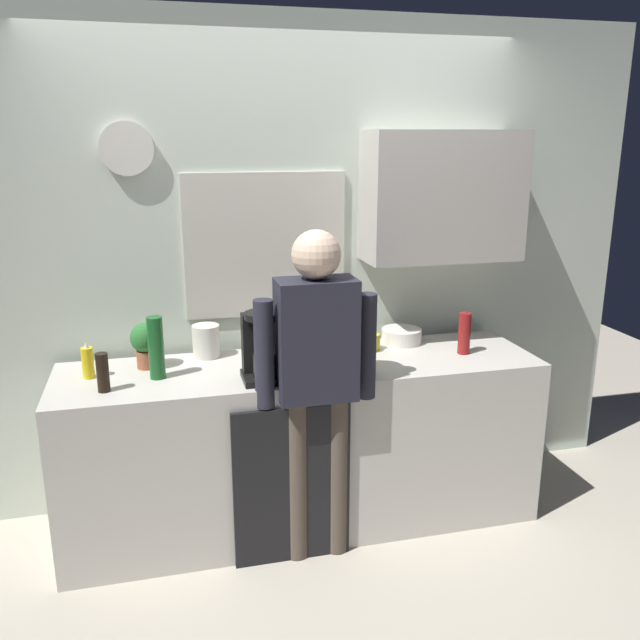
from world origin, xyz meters
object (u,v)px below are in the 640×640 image
Objects in this scene: bottle_olive_oil at (356,333)px; storage_canister at (206,341)px; bottle_red_vinegar at (464,333)px; bottle_dark_sauce at (103,372)px; cup_yellow_cup at (374,342)px; potted_plant at (146,342)px; bottle_green_wine at (156,348)px; dish_soap at (88,362)px; person_at_sink at (316,371)px; mixing_bowl at (401,336)px; coffee_maker at (262,349)px; bottle_clear_soda at (358,345)px; bottle_amber_beer at (312,346)px.

bottle_olive_oil reaches higher than storage_canister.
bottle_red_vinegar is 1.22× the size of bottle_dark_sauce.
potted_plant reaches higher than cup_yellow_cup.
bottle_olive_oil reaches higher than bottle_dark_sauce.
bottle_dark_sauce is 0.27m from bottle_green_wine.
person_at_sink is (1.03, -0.36, -0.01)m from dish_soap.
person_at_sink reaches higher than bottle_dark_sauce.
potted_plant is at bearing -162.12° from storage_canister.
bottle_green_wine is at bearing -14.13° from dish_soap.
bottle_red_vinegar is 1.00× the size of mixing_bowl.
coffee_maker is 1.83× the size of bottle_dark_sauce.
potted_plant is (-1.06, 0.07, 0.01)m from bottle_olive_oil.
bottle_clear_soda is 1.56× the size of dish_soap.
potted_plant is (-1.18, -0.00, 0.09)m from cup_yellow_cup.
person_at_sink is (-0.61, -0.52, 0.03)m from mixing_bowl.
bottle_green_wine is 1.01m from bottle_olive_oil.
bottle_olive_oil is 2.94× the size of cup_yellow_cup.
potted_plant reaches higher than bottle_red_vinegar.
mixing_bowl is (0.84, 0.36, -0.11)m from coffee_maker.
cup_yellow_cup is 1.45m from dish_soap.
bottle_olive_oil is 0.31m from bottle_amber_beer.
mixing_bowl is 1.65m from dish_soap.
person_at_sink is (0.46, -0.54, -0.02)m from storage_canister.
bottle_clear_soda is at bearing -30.84° from storage_canister.
coffee_maker is at bearing -14.27° from dish_soap.
bottle_amber_beer is at bearing -32.55° from storage_canister.
cup_yellow_cup is 0.89m from storage_canister.
coffee_maker reaches higher than storage_canister.
bottle_olive_oil is at bearing 74.35° from bottle_clear_soda.
storage_canister is at bearing 178.96° from mixing_bowl.
bottle_dark_sauce is at bearing -67.91° from dish_soap.
dish_soap is (-1.45, -0.09, 0.04)m from cup_yellow_cup.
potted_plant is at bearing 173.75° from bottle_red_vinegar.
mixing_bowl is 1.29× the size of storage_canister.
bottle_clear_soda reaches higher than bottle_red_vinegar.
bottle_olive_oil is (1.25, 0.21, 0.04)m from bottle_dark_sauce.
mixing_bowl is (0.31, 0.15, -0.09)m from bottle_olive_oil.
bottle_olive_oil reaches higher than bottle_red_vinegar.
person_at_sink reaches higher than bottle_olive_oil.
bottle_amber_beer is at bearing 90.78° from person_at_sink.
storage_canister is at bearing 173.98° from cup_yellow_cup.
bottle_dark_sauce is 2.12× the size of cup_yellow_cup.
mixing_bowl is at bearing 26.12° from bottle_olive_oil.
coffee_maker is at bearing 176.43° from bottle_clear_soda.
mixing_bowl is (1.32, 0.24, -0.11)m from bottle_green_wine.
bottle_green_wine is 0.74m from bottle_amber_beer.
coffee_maker is 1.18× the size of bottle_clear_soda.
bottle_amber_beer is at bearing 153.53° from bottle_clear_soda.
bottle_olive_oil is 1.47× the size of storage_canister.
mixing_bowl is at bearing 21.46° from cup_yellow_cup.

